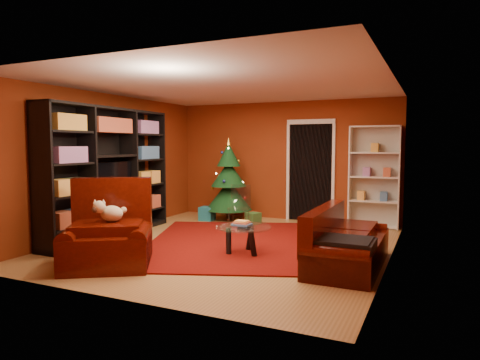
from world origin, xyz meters
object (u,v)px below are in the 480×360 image
at_px(media_unit, 109,173).
at_px(dog, 112,214).
at_px(white_bookshelf, 374,177).
at_px(armchair, 108,231).
at_px(gift_box_teal, 207,214).
at_px(acrylic_chair, 239,209).
at_px(rug, 244,242).
at_px(gift_box_red, 251,216).
at_px(christmas_tree, 229,180).
at_px(coffee_table, 244,240).
at_px(gift_box_green, 253,219).
at_px(sofa, 349,237).

xyz_separation_m(media_unit, dog, (1.30, -1.42, -0.45)).
distance_m(white_bookshelf, armchair, 5.28).
bearing_deg(gift_box_teal, dog, -82.04).
height_order(media_unit, acrylic_chair, media_unit).
height_order(armchair, dog, armchair).
distance_m(rug, gift_box_red, 2.07).
distance_m(christmas_tree, acrylic_chair, 1.07).
height_order(gift_box_red, acrylic_chair, acrylic_chair).
distance_m(media_unit, white_bookshelf, 5.11).
distance_m(armchair, dog, 0.24).
bearing_deg(coffee_table, media_unit, 176.45).
bearing_deg(coffee_table, dog, -138.84).
distance_m(christmas_tree, gift_box_teal, 0.88).
xyz_separation_m(white_bookshelf, dog, (-2.92, -4.29, -0.30)).
bearing_deg(media_unit, coffee_table, -5.41).
distance_m(gift_box_green, armchair, 3.65).
relative_size(christmas_tree, coffee_table, 2.19).
xyz_separation_m(rug, acrylic_chair, (-0.65, 1.20, 0.37)).
distance_m(gift_box_red, acrylic_chair, 0.79).
relative_size(media_unit, gift_box_red, 14.02).
distance_m(media_unit, armchair, 2.08).
bearing_deg(armchair, gift_box_green, 47.53).
bearing_deg(rug, coffee_table, -65.81).
bearing_deg(christmas_tree, gift_box_red, -0.10).
xyz_separation_m(christmas_tree, coffee_table, (1.54, -2.62, -0.67)).
bearing_deg(acrylic_chair, dog, -110.17).
height_order(gift_box_red, sofa, sofa).
height_order(christmas_tree, gift_box_red, christmas_tree).
height_order(white_bookshelf, acrylic_chair, white_bookshelf).
distance_m(rug, coffee_table, 0.77).
bearing_deg(gift_box_teal, white_bookshelf, 11.56).
xyz_separation_m(gift_box_green, white_bookshelf, (2.29, 0.78, 0.89)).
distance_m(rug, media_unit, 2.74).
distance_m(christmas_tree, gift_box_red, 0.94).
relative_size(christmas_tree, gift_box_red, 8.48).
xyz_separation_m(gift_box_red, acrylic_chair, (0.06, -0.74, 0.28)).
relative_size(armchair, sofa, 0.65).
bearing_deg(dog, armchair, -135.00).
xyz_separation_m(christmas_tree, gift_box_red, (0.53, -0.00, -0.78)).
bearing_deg(gift_box_red, gift_box_teal, -163.17).
bearing_deg(acrylic_chair, christmas_tree, 117.23).
bearing_deg(media_unit, gift_box_green, 45.33).
bearing_deg(media_unit, dog, -49.36).
xyz_separation_m(white_bookshelf, acrylic_chair, (-2.44, -1.16, -0.63)).
relative_size(white_bookshelf, acrylic_chair, 2.71).
bearing_deg(acrylic_chair, white_bookshelf, 14.05).
bearing_deg(christmas_tree, media_unit, -116.05).
bearing_deg(white_bookshelf, rug, -128.78).
xyz_separation_m(christmas_tree, gift_box_green, (0.74, -0.36, -0.76)).
bearing_deg(gift_box_red, coffee_table, -68.84).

